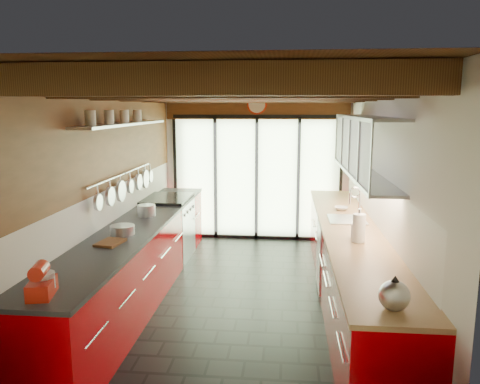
% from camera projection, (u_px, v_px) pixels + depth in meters
% --- Properties ---
extents(ground, '(5.50, 5.50, 0.00)m').
position_uv_depth(ground, '(242.00, 298.00, 5.71)').
color(ground, black).
rests_on(ground, ground).
extents(room_shell, '(5.50, 5.50, 5.50)m').
position_uv_depth(room_shell, '(242.00, 164.00, 5.41)').
color(room_shell, silver).
rests_on(room_shell, ground).
extents(ceiling_beams, '(3.14, 5.06, 4.90)m').
position_uv_depth(ceiling_beams, '(245.00, 94.00, 5.64)').
color(ceiling_beams, '#593316').
rests_on(ceiling_beams, ground).
extents(glass_door, '(2.95, 0.10, 2.90)m').
position_uv_depth(glass_door, '(257.00, 145.00, 8.05)').
color(glass_door, '#C6EAAD').
rests_on(glass_door, ground).
extents(left_counter, '(0.68, 5.00, 0.92)m').
position_uv_depth(left_counter, '(139.00, 259.00, 5.75)').
color(left_counter, '#AD0005').
rests_on(left_counter, ground).
extents(range_stove, '(0.66, 0.90, 0.97)m').
position_uv_depth(range_stove, '(168.00, 229.00, 7.17)').
color(range_stove, silver).
rests_on(range_stove, ground).
extents(right_counter, '(0.68, 5.00, 0.92)m').
position_uv_depth(right_counter, '(349.00, 266.00, 5.50)').
color(right_counter, '#AD0005').
rests_on(right_counter, ground).
extents(sink_assembly, '(0.45, 0.52, 0.43)m').
position_uv_depth(sink_assembly, '(348.00, 217.00, 5.80)').
color(sink_assembly, silver).
rests_on(sink_assembly, right_counter).
extents(upper_cabinets_right, '(0.34, 3.00, 3.00)m').
position_uv_depth(upper_cabinets_right, '(364.00, 146.00, 5.53)').
color(upper_cabinets_right, silver).
rests_on(upper_cabinets_right, ground).
extents(left_wall_fixtures, '(0.28, 2.60, 0.96)m').
position_uv_depth(left_wall_fixtures, '(127.00, 149.00, 5.82)').
color(left_wall_fixtures, silver).
rests_on(left_wall_fixtures, ground).
extents(stand_mixer, '(0.23, 0.32, 0.26)m').
position_uv_depth(stand_mixer, '(42.00, 282.00, 3.45)').
color(stand_mixer, red).
rests_on(stand_mixer, left_counter).
extents(pot_large, '(0.30, 0.30, 0.15)m').
position_uv_depth(pot_large, '(146.00, 210.00, 6.01)').
color(pot_large, silver).
rests_on(pot_large, left_counter).
extents(pot_small, '(0.31, 0.31, 0.10)m').
position_uv_depth(pot_small, '(122.00, 230.00, 5.14)').
color(pot_small, silver).
rests_on(pot_small, left_counter).
extents(cutting_board, '(0.27, 0.34, 0.03)m').
position_uv_depth(cutting_board, '(110.00, 243.00, 4.79)').
color(cutting_board, brown).
rests_on(cutting_board, left_counter).
extents(kettle, '(0.24, 0.28, 0.25)m').
position_uv_depth(kettle, '(394.00, 294.00, 3.22)').
color(kettle, silver).
rests_on(kettle, right_counter).
extents(paper_towel, '(0.17, 0.17, 0.36)m').
position_uv_depth(paper_towel, '(359.00, 228.00, 4.82)').
color(paper_towel, white).
rests_on(paper_towel, right_counter).
extents(soap_bottle, '(0.10, 0.10, 0.21)m').
position_uv_depth(soap_bottle, '(356.00, 229.00, 4.98)').
color(soap_bottle, silver).
rests_on(soap_bottle, right_counter).
extents(bowl, '(0.21, 0.21, 0.05)m').
position_uv_depth(bowl, '(341.00, 208.00, 6.37)').
color(bowl, silver).
rests_on(bowl, right_counter).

